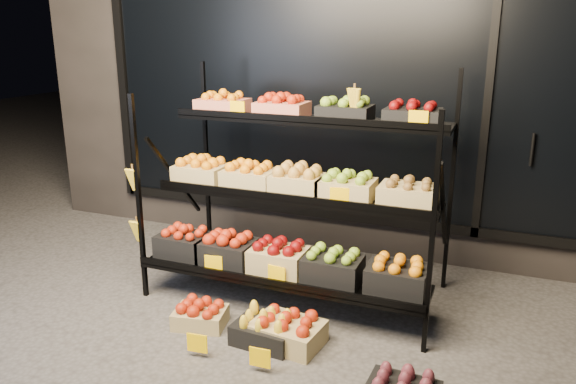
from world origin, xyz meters
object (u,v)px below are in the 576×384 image
at_px(display_rack, 293,194).
at_px(floor_crate_midleft, 266,329).
at_px(floor_crate_midright, 287,330).
at_px(floor_crate_left, 200,314).

distance_m(display_rack, floor_crate_midleft, 0.98).
bearing_deg(display_rack, floor_crate_midleft, -83.01).
bearing_deg(display_rack, floor_crate_midright, -71.36).
xyz_separation_m(floor_crate_midleft, floor_crate_midright, (0.14, 0.04, 0.01)).
distance_m(display_rack, floor_crate_midright, 0.97).
height_order(display_rack, floor_crate_midleft, display_rack).
bearing_deg(floor_crate_left, display_rack, 46.54).
bearing_deg(floor_crate_midright, floor_crate_midleft, -158.34).
height_order(floor_crate_left, floor_crate_midright, floor_crate_midright).
distance_m(floor_crate_left, floor_crate_midleft, 0.49).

